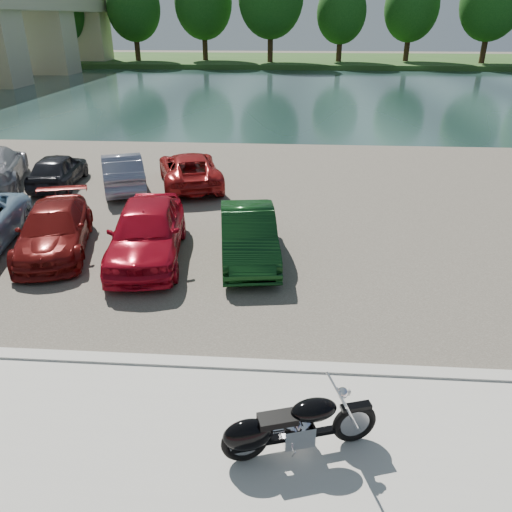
% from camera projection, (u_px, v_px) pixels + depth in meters
% --- Properties ---
extents(ground, '(200.00, 200.00, 0.00)m').
position_uv_depth(ground, '(270.00, 457.00, 7.32)').
color(ground, '#595447').
rests_on(ground, ground).
extents(kerb, '(60.00, 0.30, 0.14)m').
position_uv_depth(kerb, '(275.00, 368.00, 9.09)').
color(kerb, '#B3B1A8').
rests_on(kerb, ground).
extents(parking_lot, '(60.00, 18.00, 0.04)m').
position_uv_depth(parking_lot, '(285.00, 204.00, 17.21)').
color(parking_lot, '#48443A').
rests_on(parking_lot, ground).
extents(river, '(120.00, 40.00, 0.00)m').
position_uv_depth(river, '(291.00, 92.00, 43.31)').
color(river, '#1A2F2E').
rests_on(river, ground).
extents(far_bank, '(120.00, 24.00, 0.60)m').
position_uv_depth(far_bank, '(293.00, 60.00, 71.97)').
color(far_bank, '#1F4217').
rests_on(far_bank, ground).
extents(far_trees, '(70.25, 10.68, 12.52)m').
position_uv_depth(far_trees, '(329.00, 3.00, 63.00)').
color(far_trees, '#321F12').
rests_on(far_trees, far_bank).
extents(motorcycle, '(2.27, 1.00, 1.05)m').
position_uv_depth(motorcycle, '(286.00, 428.00, 7.09)').
color(motorcycle, black).
rests_on(motorcycle, promenade).
extents(car_3, '(2.80, 4.55, 1.23)m').
position_uv_depth(car_3, '(54.00, 229.00, 13.49)').
color(car_3, '#640F0E').
rests_on(car_3, parking_lot).
extents(car_4, '(2.38, 4.67, 1.52)m').
position_uv_depth(car_4, '(147.00, 231.00, 13.00)').
color(car_4, '#A40A1C').
rests_on(car_4, parking_lot).
extents(car_5, '(1.95, 4.17, 1.32)m').
position_uv_depth(car_5, '(248.00, 235.00, 13.06)').
color(car_5, black).
rests_on(car_5, parking_lot).
extents(car_8, '(1.87, 3.79, 1.24)m').
position_uv_depth(car_8, '(58.00, 170.00, 18.76)').
color(car_8, black).
rests_on(car_8, parking_lot).
extents(car_9, '(2.75, 4.26, 1.33)m').
position_uv_depth(car_9, '(122.00, 171.00, 18.47)').
color(car_9, slate).
rests_on(car_9, parking_lot).
extents(car_10, '(3.31, 4.92, 1.25)m').
position_uv_depth(car_10, '(189.00, 169.00, 18.80)').
color(car_10, maroon).
rests_on(car_10, parking_lot).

